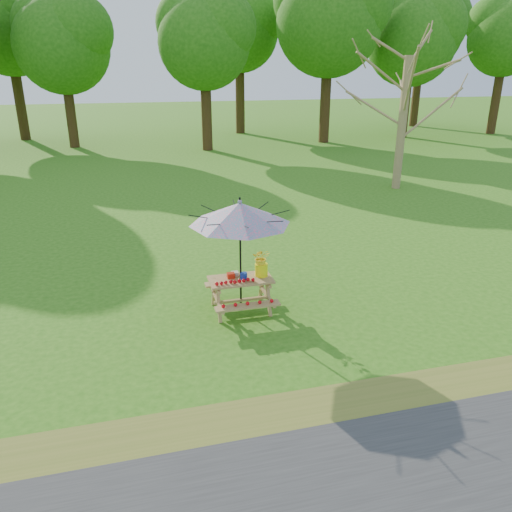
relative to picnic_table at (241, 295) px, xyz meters
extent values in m
plane|color=#2C6713|center=(-0.91, -0.50, -0.33)|extent=(120.00, 120.00, 0.00)
cube|color=olive|center=(-0.91, -3.30, -0.32)|extent=(120.00, 1.20, 0.01)
cylinder|color=#8F744E|center=(8.14, 8.53, 2.06)|extent=(0.38, 0.38, 4.78)
cube|color=olive|center=(0.00, 0.00, 0.32)|extent=(1.20, 0.62, 0.04)
cube|color=olive|center=(0.00, -0.55, 0.03)|extent=(1.20, 0.22, 0.04)
cube|color=olive|center=(0.00, 0.55, 0.03)|extent=(1.20, 0.22, 0.04)
cylinder|color=black|center=(0.00, 0.00, 0.80)|extent=(0.04, 0.04, 2.25)
cone|color=teal|center=(0.00, 0.00, 1.62)|extent=(2.00, 2.00, 0.40)
sphere|color=teal|center=(0.00, 0.00, 1.84)|extent=(0.08, 0.08, 0.08)
cube|color=#B4220E|center=(-0.17, 0.09, 0.39)|extent=(0.14, 0.12, 0.10)
cylinder|color=#1432A8|center=(0.05, -0.04, 0.41)|extent=(0.13, 0.13, 0.13)
cube|color=beige|center=(-0.07, 0.19, 0.38)|extent=(0.13, 0.13, 0.07)
cylinder|color=#FFFD0D|center=(0.42, 0.04, 0.47)|extent=(0.25, 0.25, 0.25)
imported|color=yellow|center=(0.42, 0.04, 0.71)|extent=(0.39, 0.36, 0.37)
camera|label=1|loc=(-1.92, -8.44, 4.12)|focal=35.00mm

